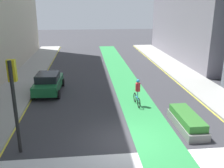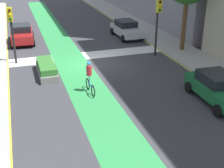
{
  "view_description": "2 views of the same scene",
  "coord_description": "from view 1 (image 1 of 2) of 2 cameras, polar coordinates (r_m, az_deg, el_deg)",
  "views": [
    {
      "loc": [
        -1.95,
        -10.96,
        6.55
      ],
      "look_at": [
        -0.18,
        5.64,
        1.23
      ],
      "focal_mm": 40.0,
      "sensor_mm": 36.0,
      "label": 1
    },
    {
      "loc": [
        5.2,
        20.43,
        7.71
      ],
      "look_at": [
        0.59,
        6.17,
        1.07
      ],
      "focal_mm": 49.19,
      "sensor_mm": 36.0,
      "label": 2
    }
  ],
  "objects": [
    {
      "name": "ground_plane",
      "position": [
        12.91,
        3.55,
        -12.83
      ],
      "size": [
        120.0,
        120.0,
        0.0
      ],
      "primitive_type": "plane",
      "color": "#38383D"
    },
    {
      "name": "bike_lane_paint",
      "position": [
        13.22,
        10.09,
        -12.3
      ],
      "size": [
        2.4,
        60.0,
        0.01
      ],
      "primitive_type": "cube",
      "color": "#2D8C47",
      "rests_on": "ground_plane"
    },
    {
      "name": "crosswalk_band",
      "position": [
        11.26,
        5.31,
        -17.94
      ],
      "size": [
        12.0,
        1.8,
        0.01
      ],
      "primitive_type": "cube",
      "color": "silver",
      "rests_on": "ground_plane"
    },
    {
      "name": "curb_stripe_left",
      "position": [
        13.39,
        -23.44,
        -13.2
      ],
      "size": [
        0.16,
        60.0,
        0.01
      ],
      "primitive_type": "cube",
      "color": "yellow",
      "rests_on": "ground_plane"
    },
    {
      "name": "traffic_signal_near_left",
      "position": [
        11.63,
        -21.57,
        -1.16
      ],
      "size": [
        0.35,
        0.52,
        4.34
      ],
      "color": "black",
      "rests_on": "ground_plane"
    },
    {
      "name": "car_green_left_far",
      "position": [
        19.87,
        -14.33,
        0.29
      ],
      "size": [
        2.15,
        4.26,
        1.57
      ],
      "color": "#196033",
      "rests_on": "ground_plane"
    },
    {
      "name": "cyclist_in_lane",
      "position": [
        16.84,
        5.84,
        -1.78
      ],
      "size": [
        0.32,
        1.73,
        1.86
      ],
      "color": "black",
      "rests_on": "ground_plane"
    },
    {
      "name": "median_planter",
      "position": [
        14.54,
        16.72,
        -8.14
      ],
      "size": [
        1.12,
        3.4,
        0.85
      ],
      "color": "slate",
      "rests_on": "ground_plane"
    }
  ]
}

